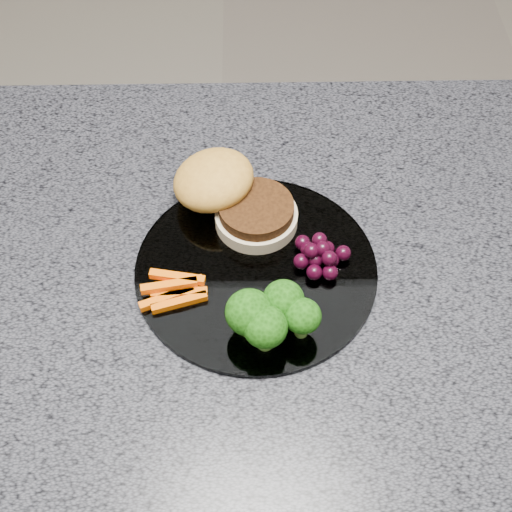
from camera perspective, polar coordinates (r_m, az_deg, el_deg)
The scene contains 7 objects.
island_cabinet at distance 1.19m, azimuth -4.28°, elevation -14.19°, with size 1.20×0.60×0.86m, color #52341C.
countertop at distance 0.79m, azimuth -6.21°, elevation -1.37°, with size 1.20×0.60×0.04m, color #44454D.
plate at distance 0.77m, azimuth 0.00°, elevation -1.04°, with size 0.26×0.26×0.01m, color white.
burger at distance 0.80m, azimuth -2.21°, elevation 4.92°, with size 0.17×0.15×0.05m.
carrot_sticks at distance 0.74m, azimuth -6.54°, elevation -2.73°, with size 0.07×0.05×0.02m.
broccoli at distance 0.69m, azimuth 1.13°, elevation -4.71°, with size 0.09×0.07×0.06m.
grape_bunch at distance 0.76m, azimuth 5.11°, elevation 0.07°, with size 0.06×0.06×0.03m.
Camera 1 is at (0.08, -0.46, 1.52)m, focal length 50.00 mm.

